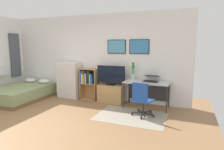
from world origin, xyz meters
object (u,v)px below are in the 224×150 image
Objects in this scene: television at (111,75)px; laptop at (151,79)px; bamboo_vase at (133,71)px; computer_mouse at (160,82)px; desk at (147,86)px; office_chair at (142,98)px; bed at (22,93)px; tv_stand at (111,93)px; dresser at (69,80)px; bookshelf at (88,81)px.

television reaches higher than laptop.
bamboo_vase is at bearing 8.14° from television.
computer_mouse is 0.20× the size of bamboo_vase.
desk is 0.60m from bamboo_vase.
office_chair is (0.04, -0.81, -0.15)m from desk.
laptop is (4.03, 0.79, 0.59)m from bed.
bamboo_vase reaches higher than desk.
tv_stand is 0.57m from television.
tv_stand is at bearing 157.76° from office_chair.
laptop is 4.36× the size of computer_mouse.
office_chair is at bearing -115.04° from computer_mouse.
desk is 2.72× the size of laptop.
bamboo_vase reaches higher than dresser.
desk is 0.41m from computer_mouse.
bamboo_vase reaches higher than bookshelf.
dresser is at bearing -179.43° from tv_stand.
computer_mouse is (0.37, -0.10, 0.15)m from desk.
desk is (1.11, -0.01, -0.23)m from television.
dresser is (1.31, 0.77, 0.38)m from bed.
office_chair is at bearing -36.17° from tv_stand.
bookshelf reaches higher than desk.
tv_stand is 0.98m from bamboo_vase.
dresser is 0.97× the size of desk.
laptop is at bearing -1.22° from bookshelf.
tv_stand is 1.33m from laptop.
laptop is (2.03, -0.04, 0.21)m from bookshelf.
bed is at bearing -169.13° from desk.
dresser reaches higher than television.
office_chair is 1.67× the size of bamboo_vase.
bookshelf is 2.19× the size of laptop.
laptop reaches higher than bed.
television is at bearing -175.33° from laptop.
bookshelf is at bearing 5.02° from dresser.
dresser is 1.52m from television.
tv_stand is 1.73× the size of laptop.
bookshelf is 1.93m from desk.
laptop is at bearing 1.18° from television.
computer_mouse is (2.99, -0.11, 0.16)m from dresser.
dresser is 2.21m from bamboo_vase.
bed is 4.02m from desk.
bed is 3.92× the size of bamboo_vase.
bamboo_vase is (0.67, 0.07, 0.72)m from tv_stand.
tv_stand is 1.52× the size of bamboo_vase.
dresser is at bearing 179.72° from television.
desk is 1.43× the size of office_chair.
laptop reaches higher than tv_stand.
laptop is (2.72, 0.02, 0.21)m from dresser.
dresser is 2.79m from office_chair.
bookshelf is at bearing 175.64° from computer_mouse.
television is at bearing 13.47° from bed.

